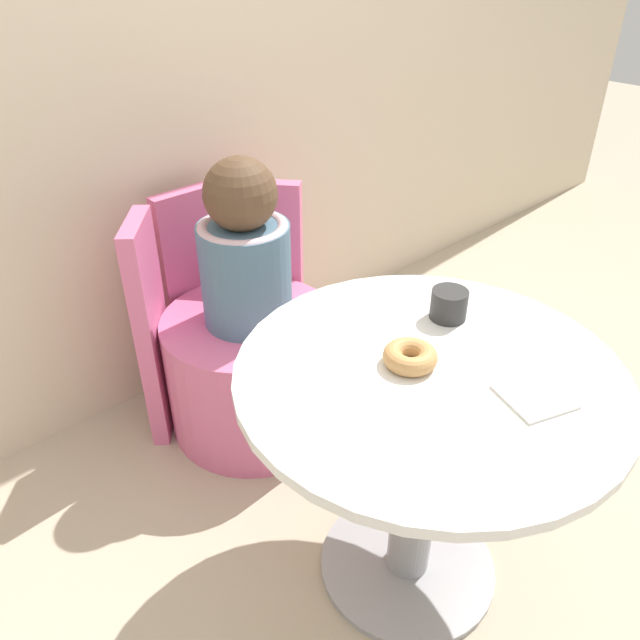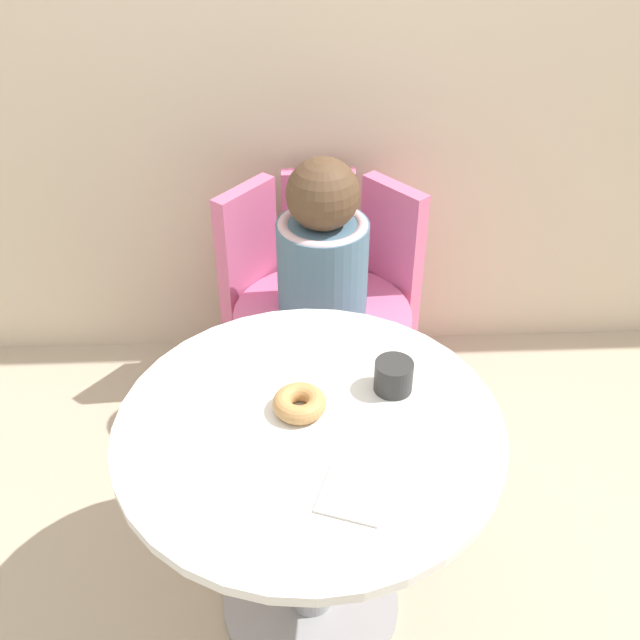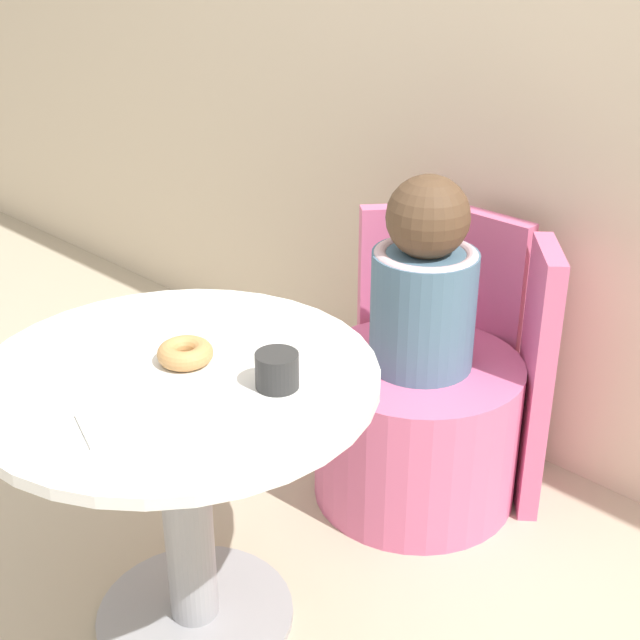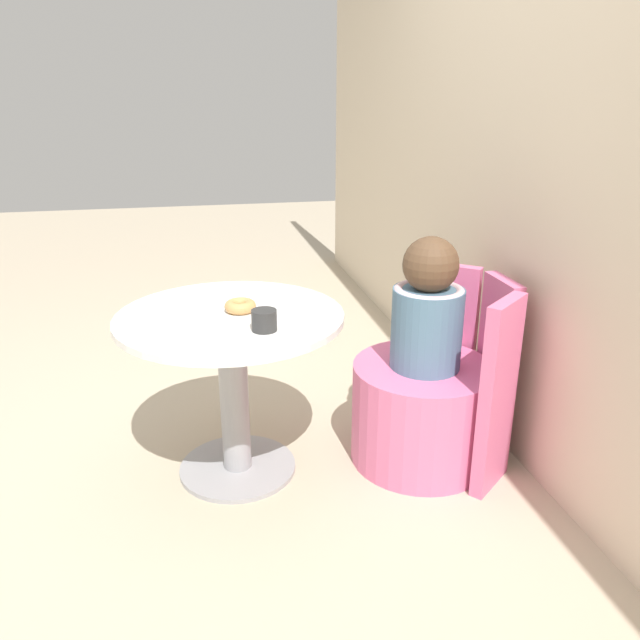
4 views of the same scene
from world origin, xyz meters
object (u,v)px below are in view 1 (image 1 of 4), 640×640
at_px(round_table, 424,432).
at_px(tub_chair, 253,371).
at_px(cup, 449,304).
at_px(donut, 410,357).
at_px(child_figure, 244,251).

distance_m(round_table, tub_chair, 0.77).
distance_m(tub_chair, cup, 0.79).
xyz_separation_m(donut, cup, (0.20, 0.06, 0.01)).
distance_m(round_table, donut, 0.20).
distance_m(round_table, cup, 0.29).
xyz_separation_m(round_table, cup, (0.18, 0.10, 0.21)).
bearing_deg(cup, donut, -163.47).
bearing_deg(cup, tub_chair, 101.36).
height_order(round_table, donut, donut).
bearing_deg(round_table, tub_chair, 85.52).
xyz_separation_m(child_figure, donut, (-0.08, -0.68, 0.03)).
relative_size(round_table, donut, 7.16).
distance_m(tub_chair, donut, 0.82).
distance_m(round_table, child_figure, 0.74).
bearing_deg(cup, child_figure, 101.36).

